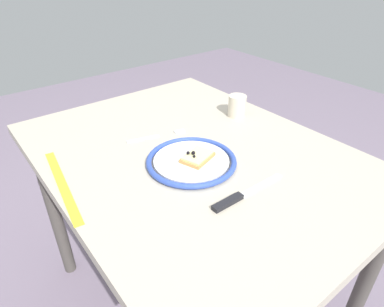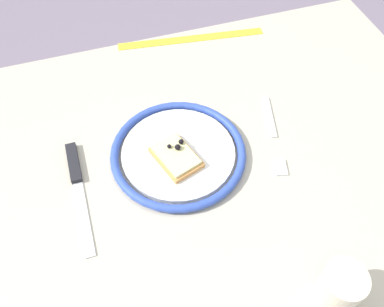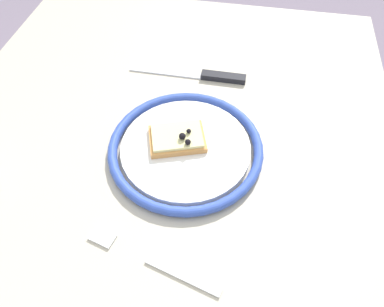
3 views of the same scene
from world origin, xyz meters
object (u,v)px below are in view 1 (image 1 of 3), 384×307
object	(u,v)px
dining_table	(193,174)
fork	(157,136)
knife	(237,197)
cup	(237,106)
plate	(191,161)
pizza_slice_near	(197,157)
measuring_tape	(62,184)

from	to	relation	value
dining_table	fork	world-z (taller)	fork
knife	cup	size ratio (longest dim) A/B	3.06
plate	cup	world-z (taller)	cup
plate	fork	distance (m)	0.20
pizza_slice_near	knife	world-z (taller)	pizza_slice_near
fork	measuring_tape	distance (m)	0.35
plate	dining_table	bearing A→B (deg)	138.62
cup	knife	bearing A→B (deg)	-44.22
plate	fork	xyz separation A→B (m)	(-0.20, 0.01, -0.01)
plate	pizza_slice_near	bearing A→B (deg)	61.41
dining_table	measuring_tape	world-z (taller)	measuring_tape
cup	dining_table	bearing A→B (deg)	-70.73
knife	fork	bearing A→B (deg)	177.52
dining_table	plate	world-z (taller)	plate
pizza_slice_near	measuring_tape	xyz separation A→B (m)	(-0.14, -0.35, -0.02)
dining_table	cup	distance (m)	0.33
dining_table	measuring_tape	size ratio (longest dim) A/B	3.02
dining_table	knife	world-z (taller)	knife
dining_table	cup	xyz separation A→B (m)	(-0.10, 0.29, 0.13)
knife	measuring_tape	size ratio (longest dim) A/B	0.67
knife	plate	bearing A→B (deg)	177.88
pizza_slice_near	measuring_tape	world-z (taller)	pizza_slice_near
plate	pizza_slice_near	xyz separation A→B (m)	(0.01, 0.02, 0.01)
pizza_slice_near	knife	bearing A→B (deg)	-6.92
plate	fork	bearing A→B (deg)	177.17
measuring_tape	pizza_slice_near	bearing A→B (deg)	75.57
dining_table	cup	bearing A→B (deg)	109.27
fork	dining_table	bearing A→B (deg)	13.56
dining_table	pizza_slice_near	xyz separation A→B (m)	(0.06, -0.03, 0.11)
knife	cup	bearing A→B (deg)	135.78
cup	measuring_tape	world-z (taller)	cup
plate	knife	size ratio (longest dim) A/B	1.09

